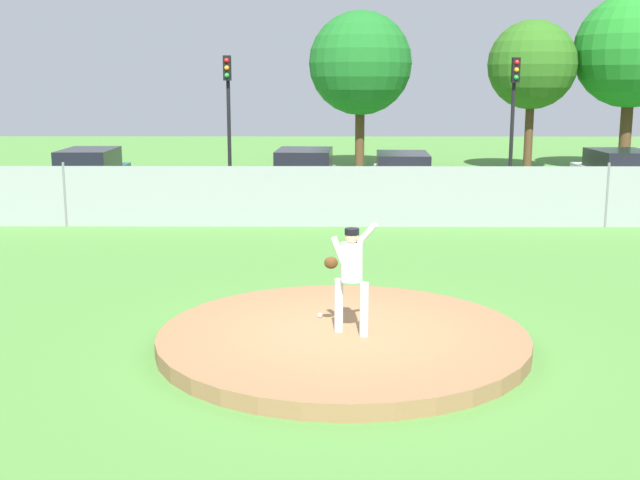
{
  "coord_description": "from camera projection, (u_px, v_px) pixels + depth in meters",
  "views": [
    {
      "loc": [
        -0.26,
        -11.45,
        3.9
      ],
      "look_at": [
        -0.36,
        2.67,
        1.09
      ],
      "focal_mm": 44.99,
      "sensor_mm": 36.0,
      "label": 1
    }
  ],
  "objects": [
    {
      "name": "traffic_light_near",
      "position": [
        228.0,
        98.0,
        29.6
      ],
      "size": [
        0.28,
        0.46,
        4.81
      ],
      "color": "black",
      "rests_on": "ground_plane"
    },
    {
      "name": "tree_slender_far",
      "position": [
        360.0,
        63.0,
        35.29
      ],
      "size": [
        4.55,
        4.55,
        6.94
      ],
      "color": "#4C331E",
      "rests_on": "ground_plane"
    },
    {
      "name": "tree_tall_centre",
      "position": [
        532.0,
        65.0,
        34.12
      ],
      "size": [
        3.77,
        3.77,
        6.45
      ],
      "color": "#4C331E",
      "rests_on": "ground_plane"
    },
    {
      "name": "traffic_cone_orange",
      "position": [
        492.0,
        187.0,
        28.01
      ],
      "size": [
        0.4,
        0.4,
        0.55
      ],
      "color": "orange",
      "rests_on": "asphalt_strip"
    },
    {
      "name": "parked_car_slate",
      "position": [
        304.0,
        178.0,
        25.75
      ],
      "size": [
        2.09,
        4.56,
        1.75
      ],
      "color": "slate",
      "rests_on": "ground_plane"
    },
    {
      "name": "traffic_light_far",
      "position": [
        514.0,
        99.0,
        29.63
      ],
      "size": [
        0.28,
        0.46,
        4.74
      ],
      "color": "black",
      "rests_on": "ground_plane"
    },
    {
      "name": "asphalt_strip",
      "position": [
        334.0,
        202.0,
        26.21
      ],
      "size": [
        44.0,
        7.0,
        0.01
      ],
      "primitive_type": "cube",
      "color": "#2B2B2D",
      "rests_on": "ground_plane"
    },
    {
      "name": "ground_plane",
      "position": [
        337.0,
        259.0,
        17.87
      ],
      "size": [
        80.0,
        80.0,
        0.0
      ],
      "primitive_type": "plane",
      "color": "#4C8438"
    },
    {
      "name": "parked_car_white",
      "position": [
        620.0,
        178.0,
        25.9
      ],
      "size": [
        2.02,
        4.38,
        1.71
      ],
      "color": "silver",
      "rests_on": "ground_plane"
    },
    {
      "name": "pitchers_mound",
      "position": [
        343.0,
        339.0,
        11.97
      ],
      "size": [
        5.52,
        5.52,
        0.23
      ],
      "primitive_type": "cylinder",
      "color": "olive",
      "rests_on": "ground_plane"
    },
    {
      "name": "parked_car_teal",
      "position": [
        90.0,
        176.0,
        26.31
      ],
      "size": [
        1.91,
        4.71,
        1.71
      ],
      "color": "#146066",
      "rests_on": "ground_plane"
    },
    {
      "name": "pitcher_youth",
      "position": [
        351.0,
        269.0,
        11.65
      ],
      "size": [
        0.78,
        0.35,
        1.69
      ],
      "color": "silver",
      "rests_on": "pitchers_mound"
    },
    {
      "name": "baseball",
      "position": [
        320.0,
        315.0,
        12.63
      ],
      "size": [
        0.07,
        0.07,
        0.07
      ],
      "primitive_type": "sphere",
      "color": "white",
      "rests_on": "pitchers_mound"
    },
    {
      "name": "parked_car_silver",
      "position": [
        402.0,
        179.0,
        25.73
      ],
      "size": [
        1.97,
        4.56,
        1.63
      ],
      "color": "#B7BABF",
      "rests_on": "ground_plane"
    },
    {
      "name": "tree_leaning_west",
      "position": [
        631.0,
        51.0,
        33.93
      ],
      "size": [
        4.8,
        4.8,
        7.54
      ],
      "color": "#4C331E",
      "rests_on": "ground_plane"
    },
    {
      "name": "chainlink_fence",
      "position": [
        335.0,
        197.0,
        21.64
      ],
      "size": [
        36.7,
        0.07,
        1.75
      ],
      "color": "gray",
      "rests_on": "ground_plane"
    }
  ]
}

